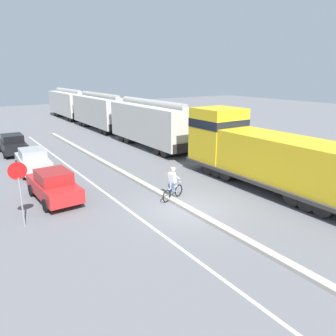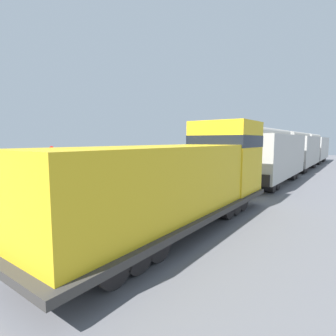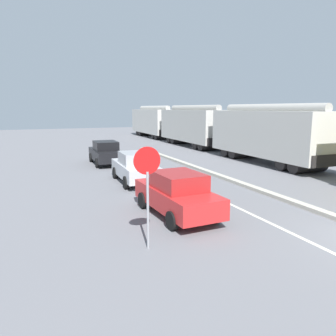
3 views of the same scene
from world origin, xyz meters
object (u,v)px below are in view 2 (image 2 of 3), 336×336
at_px(hopper_car_lead, 272,156).
at_px(parked_car_black, 182,162).
at_px(hopper_car_middle, 299,151).
at_px(stop_sign, 52,158).
at_px(locomotive, 187,179).
at_px(parked_car_red, 96,173).
at_px(cyclist, 108,186).
at_px(hopper_car_trailing, 314,149).
at_px(parked_car_silver, 147,167).

xyz_separation_m(hopper_car_lead, parked_car_black, (-10.72, 4.08, -1.26)).
distance_m(hopper_car_middle, stop_sign, 25.36).
relative_size(locomotive, hopper_car_lead, 1.10).
distance_m(locomotive, hopper_car_lead, 12.16).
xyz_separation_m(parked_car_red, stop_sign, (-1.94, -2.32, 1.21)).
distance_m(parked_car_black, cyclist, 16.29).
height_order(parked_car_red, cyclist, cyclist).
bearing_deg(hopper_car_trailing, locomotive, -90.00).
xyz_separation_m(locomotive, hopper_car_lead, (-0.00, 12.16, 0.28)).
bearing_deg(parked_car_red, parked_car_silver, 87.85).
distance_m(hopper_car_trailing, parked_car_black, 21.96).
relative_size(locomotive, parked_car_red, 2.72).
height_order(locomotive, parked_car_silver, locomotive).
height_order(hopper_car_lead, parked_car_silver, hopper_car_lead).
relative_size(parked_car_silver, stop_sign, 1.48).
distance_m(parked_car_black, stop_sign, 14.63).
relative_size(cyclist, stop_sign, 0.60).
bearing_deg(hopper_car_middle, cyclist, -103.56).
xyz_separation_m(parked_car_silver, cyclist, (4.97, -9.11, 0.00)).
height_order(locomotive, parked_car_red, locomotive).
bearing_deg(locomotive, cyclist, 171.88).
bearing_deg(cyclist, hopper_car_trailing, 80.90).
distance_m(hopper_car_lead, hopper_car_trailing, 23.20).
distance_m(hopper_car_lead, parked_car_red, 13.47).
height_order(parked_car_silver, cyclist, cyclist).
bearing_deg(cyclist, hopper_car_lead, 64.02).
xyz_separation_m(hopper_car_lead, hopper_car_trailing, (0.00, 23.20, 0.00)).
distance_m(locomotive, stop_sign, 12.79).
relative_size(parked_car_black, cyclist, 2.47).
height_order(parked_car_silver, stop_sign, stop_sign).
xyz_separation_m(hopper_car_trailing, stop_sign, (-12.66, -33.57, -0.05)).
bearing_deg(parked_car_black, hopper_car_trailing, 60.72).
bearing_deg(parked_car_silver, parked_car_black, 91.94).
distance_m(hopper_car_trailing, cyclist, 35.03).
distance_m(hopper_car_lead, parked_car_silver, 10.82).
bearing_deg(parked_car_silver, hopper_car_lead, 12.11).
xyz_separation_m(locomotive, stop_sign, (-12.66, 1.78, 0.23)).
distance_m(hopper_car_middle, hopper_car_trailing, 11.60).
relative_size(locomotive, hopper_car_middle, 1.10).
height_order(hopper_car_middle, hopper_car_trailing, same).
xyz_separation_m(parked_car_black, stop_sign, (-1.94, -14.45, 1.21)).
bearing_deg(cyclist, hopper_car_middle, 76.44).
distance_m(hopper_car_lead, cyclist, 12.71).
bearing_deg(parked_car_black, hopper_car_lead, -20.83).
bearing_deg(parked_car_black, stop_sign, -97.65).
relative_size(hopper_car_middle, hopper_car_trailing, 1.00).
bearing_deg(stop_sign, locomotive, -8.02).
distance_m(parked_car_silver, cyclist, 10.38).
xyz_separation_m(parked_car_red, cyclist, (5.19, -3.31, 0.00)).
height_order(cyclist, stop_sign, stop_sign).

